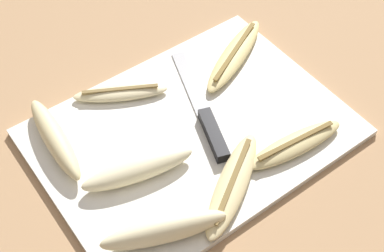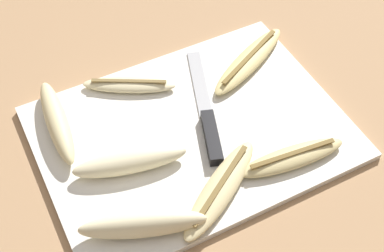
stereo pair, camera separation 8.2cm
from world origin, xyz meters
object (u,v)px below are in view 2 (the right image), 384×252
(knife, at_px, (209,124))
(banana_spotted_left, at_px, (292,157))
(banana_golden_short, at_px, (249,60))
(banana_soft_right, at_px, (57,121))
(banana_pale_long, at_px, (143,224))
(banana_ripe_center, at_px, (220,189))
(banana_cream_curved, at_px, (129,85))
(banana_bright_far, at_px, (130,161))

(knife, bearing_deg, banana_spotted_left, -36.20)
(banana_spotted_left, xyz_separation_m, banana_golden_short, (0.05, 0.20, -0.00))
(banana_soft_right, relative_size, banana_pale_long, 1.02)
(banana_spotted_left, bearing_deg, knife, 124.73)
(knife, height_order, banana_ripe_center, banana_ripe_center)
(banana_pale_long, bearing_deg, banana_soft_right, 101.44)
(banana_cream_curved, relative_size, banana_ripe_center, 0.83)
(banana_soft_right, bearing_deg, banana_ripe_center, -52.47)
(banana_soft_right, height_order, banana_spotted_left, banana_soft_right)
(banana_soft_right, xyz_separation_m, banana_ripe_center, (0.17, -0.22, -0.01))
(banana_pale_long, xyz_separation_m, banana_ripe_center, (0.12, 0.01, -0.01))
(knife, distance_m, banana_bright_far, 0.14)
(knife, distance_m, banana_spotted_left, 0.14)
(banana_bright_far, relative_size, banana_cream_curved, 1.14)
(banana_soft_right, bearing_deg, banana_bright_far, -59.24)
(banana_bright_far, bearing_deg, knife, 6.06)
(banana_cream_curved, bearing_deg, banana_pale_long, -108.91)
(knife, height_order, banana_spotted_left, banana_spotted_left)
(banana_soft_right, height_order, banana_bright_far, banana_soft_right)
(banana_spotted_left, height_order, banana_ripe_center, banana_ripe_center)
(knife, xyz_separation_m, banana_spotted_left, (0.08, -0.11, 0.00))
(banana_soft_right, xyz_separation_m, banana_spotted_left, (0.29, -0.22, -0.01))
(banana_pale_long, xyz_separation_m, banana_spotted_left, (0.24, 0.01, -0.01))
(knife, relative_size, banana_golden_short, 1.21)
(banana_spotted_left, bearing_deg, banana_soft_right, 142.86)
(banana_pale_long, relative_size, banana_cream_curved, 1.14)
(banana_golden_short, distance_m, banana_cream_curved, 0.21)
(banana_soft_right, relative_size, banana_ripe_center, 0.96)
(banana_bright_far, xyz_separation_m, banana_ripe_center, (0.10, -0.10, -0.01))
(banana_bright_far, bearing_deg, banana_spotted_left, -24.45)
(banana_soft_right, xyz_separation_m, banana_cream_curved, (0.13, 0.03, -0.01))
(banana_soft_right, bearing_deg, banana_golden_short, -2.17)
(knife, relative_size, banana_soft_right, 1.35)
(banana_cream_curved, bearing_deg, banana_spotted_left, -57.76)
(banana_golden_short, distance_m, banana_ripe_center, 0.26)
(knife, height_order, banana_soft_right, banana_soft_right)
(banana_pale_long, bearing_deg, banana_ripe_center, 3.10)
(banana_spotted_left, bearing_deg, banana_bright_far, 155.55)
(banana_ripe_center, bearing_deg, banana_soft_right, 127.53)
(banana_pale_long, distance_m, banana_ripe_center, 0.12)
(banana_bright_far, bearing_deg, banana_cream_curved, 67.72)
(knife, height_order, banana_cream_curved, same)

